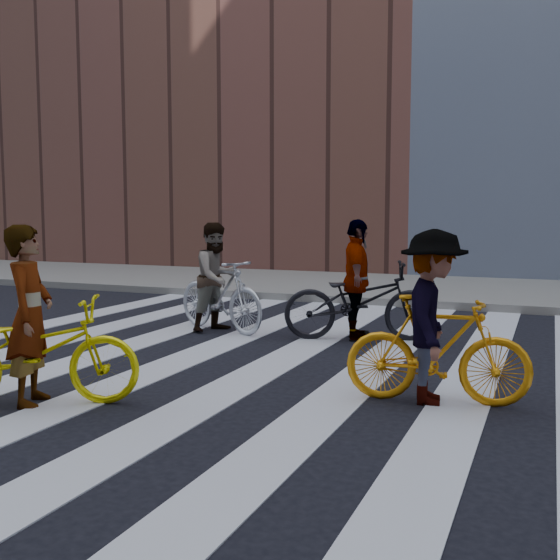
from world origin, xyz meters
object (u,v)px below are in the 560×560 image
Objects in this scene: rider_left at (30,315)px; rider_mid at (217,277)px; bike_silver_mid at (220,294)px; bike_yellow_right at (438,350)px; bike_yellow_left at (35,351)px; rider_rear at (357,280)px; bike_dark_rear at (360,301)px; rider_right at (433,317)px.

rider_mid is at bearing -22.03° from rider_left.
bike_silver_mid reaches higher than bike_yellow_right.
bike_yellow_left is 4.01m from bike_silver_mid.
bike_yellow_left is 1.02× the size of bike_silver_mid.
rider_left is at bearing 65.01° from bike_yellow_left.
rider_left is 1.02× the size of rider_mid.
bike_yellow_left is at bearing -153.36° from rider_mid.
bike_yellow_right is 1.00× the size of rider_rear.
rider_mid is at bearing 74.71° from bike_dark_rear.
bike_yellow_right is at bearing -92.29° from rider_left.
bike_yellow_left is 0.33m from rider_left.
bike_silver_mid is 2.09m from rider_rear.
bike_yellow_left is at bearing -154.08° from bike_silver_mid.
bike_yellow_right is at bearing -91.99° from bike_yellow_left.
rider_right is (3.40, 1.44, -0.02)m from rider_left.
bike_dark_rear is 2.19m from rider_mid.
rider_right reaches higher than bike_yellow_right.
bike_yellow_left is 1.13× the size of rider_rear.
bike_silver_mid is 1.14× the size of rider_mid.
bike_yellow_left is 0.90× the size of bike_dark_rear.
bike_silver_mid is at bearing -22.75° from rider_left.
rider_mid is 1.00× the size of rider_right.
bike_silver_mid reaches higher than bike_dark_rear.
bike_yellow_left is at bearing 136.81° from bike_dark_rear.
rider_mid is (-3.66, 2.56, 0.30)m from bike_yellow_right.
rider_mid is (-0.26, 4.00, 0.31)m from bike_yellow_left.
bike_yellow_left is 1.17× the size of rider_right.
bike_yellow_right is at bearing -101.99° from rider_mid.
rider_left reaches higher than bike_yellow_left.
bike_yellow_left is at bearing -114.99° from rider_left.
bike_dark_rear is at bearing -64.01° from bike_silver_mid.
bike_silver_mid is at bearing -67.04° from rider_mid.
rider_mid is 4.43m from rider_right.
bike_yellow_right is at bearing -169.10° from bike_dark_rear.
rider_rear is at bearing 20.89° from rider_right.
bike_yellow_left is 4.54m from bike_dark_rear.
bike_silver_mid reaches higher than bike_yellow_left.
rider_mid is at bearing 74.78° from rider_rear.
rider_rear is at bearing 71.75° from bike_dark_rear.
bike_yellow_right is at bearing -98.26° from rider_right.
rider_rear reaches higher than bike_silver_mid.
rider_right is (3.35, 1.44, 0.31)m from bike_yellow_left.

